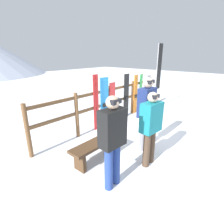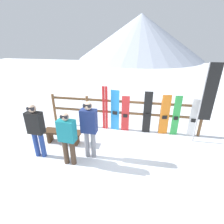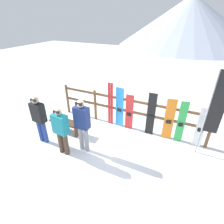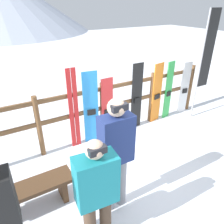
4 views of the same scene
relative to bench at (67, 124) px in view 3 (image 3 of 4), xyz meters
name	(u,v)px [view 3 (image 3 of 4)]	position (x,y,z in m)	size (l,w,h in m)	color
ground_plane	(108,153)	(1.86, -0.38, -0.33)	(40.00, 40.00, 0.00)	white
mountain_backdrop	(189,21)	(1.86, 23.24, 2.67)	(18.00, 18.00, 6.00)	#B2BCD1
fence	(128,110)	(1.86, 1.24, 0.42)	(5.56, 0.10, 1.26)	brown
bench	(67,124)	(0.00, 0.00, 0.00)	(1.27, 0.36, 0.45)	#4C331E
person_teal	(61,129)	(0.62, -0.93, 0.56)	(0.48, 0.30, 1.56)	#4C3828
person_navy	(82,123)	(1.10, -0.54, 0.69)	(0.45, 0.25, 1.75)	gray
person_black	(39,117)	(-0.38, -0.77, 0.62)	(0.46, 0.28, 1.65)	navy
ski_pair_red	(110,104)	(1.19, 1.19, 0.51)	(0.20, 0.02, 1.69)	red
snowboard_blue	(120,108)	(1.56, 1.18, 0.45)	(0.32, 0.09, 1.57)	#288CE0
snowboard_red	(129,112)	(1.94, 1.18, 0.35)	(0.28, 0.07, 1.37)	red
snowboard_black_stripe	(151,115)	(2.73, 1.18, 0.45)	(0.28, 0.06, 1.57)	black
snowboard_orange	(169,120)	(3.34, 1.18, 0.41)	(0.31, 0.09, 1.49)	orange
snowboard_green	(181,122)	(3.72, 1.18, 0.41)	(0.25, 0.09, 1.48)	green
snowboard_white	(201,128)	(4.31, 1.18, 0.36)	(0.26, 0.08, 1.39)	white
rental_flag	(214,108)	(4.44, 0.84, 1.26)	(0.40, 0.04, 2.63)	#99999E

